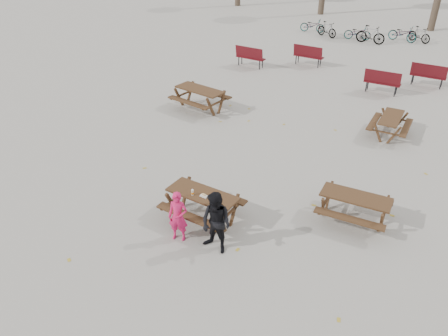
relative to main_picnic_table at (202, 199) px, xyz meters
The scene contains 13 objects.
ground 0.59m from the main_picnic_table, ahead, with size 80.00×80.00×0.00m, color gray.
main_picnic_table is the anchor object (origin of this frame).
food_tray 0.26m from the main_picnic_table, 39.57° to the right, with size 0.18×0.11×0.04m, color white.
bread_roll 0.29m from the main_picnic_table, 39.57° to the right, with size 0.14×0.06×0.05m, color tan.
soda_bottle 0.36m from the main_picnic_table, 129.49° to the right, with size 0.07×0.07×0.17m.
child 0.95m from the main_picnic_table, 91.78° to the right, with size 0.47×0.31×1.29m, color #D81B58.
adult 1.26m from the main_picnic_table, 40.57° to the right, with size 0.75×0.59×1.55m, color black.
picnic_table_east 3.81m from the main_picnic_table, 31.46° to the left, with size 1.70×1.37×0.73m, color #331D12, non-canonical shape.
picnic_table_north 7.10m from the main_picnic_table, 125.79° to the left, with size 1.97×1.59×0.85m, color #331D12, non-canonical shape.
picnic_table_far 7.92m from the main_picnic_table, 69.91° to the left, with size 1.62×1.30×0.70m, color #331D12, non-canonical shape.
park_bench_row 12.45m from the main_picnic_table, 94.35° to the left, with size 9.57×2.52×1.03m.
bicycle_row 20.04m from the main_picnic_table, 95.69° to the left, with size 7.88×2.71×1.02m.
fallen_leaves 2.62m from the main_picnic_table, 78.69° to the left, with size 11.00×11.00×0.01m, color #B0942A, non-canonical shape.
Camera 1 is at (5.27, -7.26, 6.83)m, focal length 35.00 mm.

